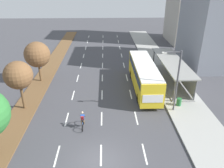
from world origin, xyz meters
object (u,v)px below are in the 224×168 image
object	(u,v)px
trash_bin	(179,102)
bus_shelter	(173,69)
median_tree_second	(18,75)
streetlight	(176,78)
bus	(144,74)
median_tree_third	(37,55)
cyclist	(83,121)

from	to	relation	value
trash_bin	bus_shelter	bearing A→B (deg)	80.45
median_tree_second	streetlight	bearing A→B (deg)	-3.52
bus	median_tree_third	xyz separation A→B (m)	(-13.64, 2.61, 1.77)
cyclist	median_tree_third	size ratio (longest dim) A/B	0.34
bus	streetlight	world-z (taller)	streetlight
bus	median_tree_second	bearing A→B (deg)	-161.90
median_tree_third	trash_bin	distance (m)	18.57
bus_shelter	trash_bin	world-z (taller)	bus_shelter
median_tree_second	median_tree_third	world-z (taller)	median_tree_third
streetlight	trash_bin	world-z (taller)	streetlight
median_tree_second	median_tree_third	xyz separation A→B (m)	(-0.07, 7.05, -0.10)
bus_shelter	cyclist	xyz separation A→B (m)	(-11.26, -9.90, -1.08)
bus_shelter	trash_bin	distance (m)	6.63
bus	streetlight	xyz separation A→B (m)	(2.17, -5.40, 1.82)
bus	streetlight	size ratio (longest dim) A/B	1.74
bus	cyclist	xyz separation A→B (m)	(-6.98, -7.98, -1.28)
bus	median_tree_second	size ratio (longest dim) A/B	2.13
bus	streetlight	distance (m)	6.10
bus_shelter	median_tree_third	xyz separation A→B (m)	(-17.92, 0.70, 1.97)
median_tree_third	bus	bearing A→B (deg)	-10.85
bus_shelter	bus	world-z (taller)	bus
bus_shelter	median_tree_second	size ratio (longest dim) A/B	2.27
trash_bin	streetlight	bearing A→B (deg)	-138.92
median_tree_third	median_tree_second	bearing A→B (deg)	-89.46
bus	median_tree_second	xyz separation A→B (m)	(-13.57, -4.43, 1.87)
bus	trash_bin	bearing A→B (deg)	-54.60
trash_bin	cyclist	bearing A→B (deg)	-161.13
median_tree_second	median_tree_third	distance (m)	7.05
median_tree_second	bus_shelter	bearing A→B (deg)	19.58
bus_shelter	streetlight	distance (m)	7.88
bus	cyclist	world-z (taller)	bus
cyclist	median_tree_third	world-z (taller)	median_tree_third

